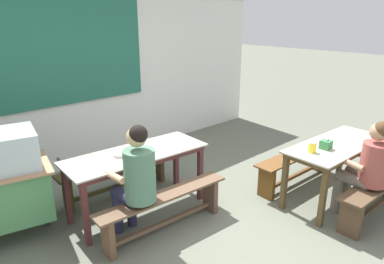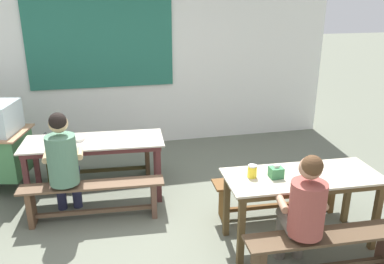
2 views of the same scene
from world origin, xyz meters
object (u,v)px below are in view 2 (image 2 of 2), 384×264
at_px(person_left_back_turned, 63,160).
at_px(person_near_front, 303,208).
at_px(tissue_box, 276,172).
at_px(bench_far_front, 93,196).
at_px(bench_near_front, 326,249).
at_px(dining_table_far, 94,147).
at_px(bench_near_back, 278,191).
at_px(condiment_jar, 252,171).
at_px(bench_far_back, 99,157).
at_px(dining_table_near, 302,183).
at_px(soup_bowl, 78,139).

relative_size(person_left_back_turned, person_near_front, 1.06).
bearing_deg(tissue_box, bench_far_front, 153.39).
bearing_deg(bench_far_front, person_left_back_turned, 164.07).
bearing_deg(bench_near_front, tissue_box, 114.35).
relative_size(dining_table_far, tissue_box, 13.37).
bearing_deg(bench_near_front, bench_near_back, 87.54).
height_order(person_near_front, condiment_jar, person_near_front).
distance_m(person_left_back_turned, person_near_front, 2.57).
bearing_deg(dining_table_far, bench_far_back, 86.18).
relative_size(dining_table_far, bench_near_front, 1.15).
relative_size(tissue_box, condiment_jar, 1.01).
bearing_deg(dining_table_near, soup_bowl, 145.72).
bearing_deg(dining_table_near, bench_near_back, 87.54).
relative_size(bench_near_front, person_near_front, 1.23).
bearing_deg(bench_far_front, bench_far_back, 86.18).
bearing_deg(person_left_back_turned, tissue_box, -25.22).
relative_size(dining_table_near, soup_bowl, 9.40).
height_order(dining_table_near, soup_bowl, soup_bowl).
bearing_deg(dining_table_far, bench_near_back, -23.86).
xyz_separation_m(bench_near_back, tissue_box, (-0.31, -0.54, 0.53)).
height_order(person_near_front, soup_bowl, person_near_front).
distance_m(person_near_front, condiment_jar, 0.62).
relative_size(person_left_back_turned, condiment_jar, 10.16).
height_order(dining_table_far, tissue_box, tissue_box).
distance_m(bench_near_front, person_near_front, 0.46).
distance_m(bench_near_back, soup_bowl, 2.48).
relative_size(dining_table_near, bench_near_back, 1.03).
distance_m(dining_table_near, soup_bowl, 2.68).
relative_size(person_near_front, condiment_jar, 9.61).
relative_size(bench_far_back, bench_near_front, 1.05).
bearing_deg(tissue_box, soup_bowl, 142.28).
bearing_deg(soup_bowl, person_left_back_turned, -104.78).
distance_m(dining_table_near, condiment_jar, 0.54).
bearing_deg(tissue_box, person_near_front, -84.88).
bearing_deg(person_near_front, tissue_box, 95.12).
distance_m(bench_near_back, person_left_back_turned, 2.46).
bearing_deg(bench_far_back, person_near_front, -54.96).
xyz_separation_m(dining_table_near, person_near_front, (-0.24, -0.47, 0.01)).
relative_size(bench_far_front, person_near_front, 1.31).
bearing_deg(bench_near_back, dining_table_far, 156.14).
distance_m(bench_near_front, person_left_back_turned, 2.83).
relative_size(condiment_jar, soup_bowl, 0.76).
relative_size(dining_table_far, person_left_back_turned, 1.33).
distance_m(bench_far_front, tissue_box, 2.06).
height_order(bench_far_front, soup_bowl, soup_bowl).
bearing_deg(bench_near_front, soup_bowl, 136.66).
bearing_deg(dining_table_near, dining_table_far, 144.14).
bearing_deg(person_near_front, condiment_jar, 116.34).
xyz_separation_m(dining_table_near, bench_far_front, (-2.07, 0.91, -0.38)).
bearing_deg(bench_near_back, condiment_jar, -137.63).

